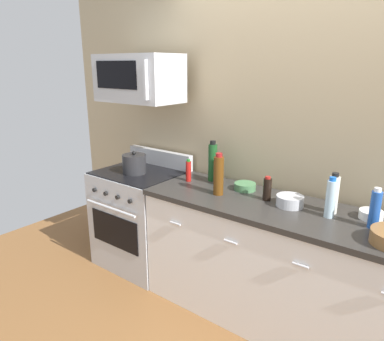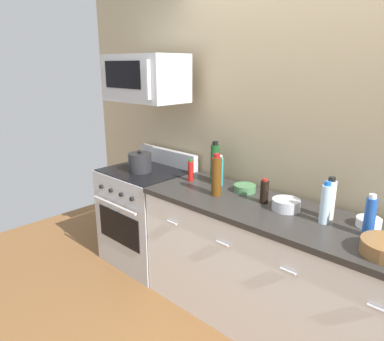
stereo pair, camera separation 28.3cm
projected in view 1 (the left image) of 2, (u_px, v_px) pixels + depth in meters
ground_plane at (277, 321)px, 2.72m from camera, size 6.23×6.23×0.00m
back_wall at (313, 137)px, 2.65m from camera, size 5.19×0.10×2.70m
counter_unit at (282, 268)px, 2.59m from camera, size 2.10×0.66×0.92m
range_oven at (141, 217)px, 3.42m from camera, size 0.76×0.69×1.07m
microwave at (139, 78)px, 3.09m from camera, size 0.74×0.44×0.40m
bottle_soda_blue at (375, 209)px, 2.13m from camera, size 0.06×0.06×0.25m
bottle_vinegar_white at (333, 194)px, 2.35m from camera, size 0.07×0.07×0.27m
bottle_dish_soap at (218, 170)px, 2.92m from camera, size 0.06×0.06×0.25m
bottle_soy_sauce_dark at (267, 189)px, 2.58m from camera, size 0.06×0.06×0.18m
bottle_wine_green at (213, 162)px, 3.00m from camera, size 0.07×0.07×0.34m
bottle_wine_amber at (219, 175)px, 2.68m from camera, size 0.08×0.08×0.32m
bottle_hot_sauce_red at (188, 171)px, 3.01m from camera, size 0.04×0.04×0.19m
bottle_water_clear at (331, 198)px, 2.28m from camera, size 0.06×0.06×0.27m
bowl_green_glaze at (245, 186)px, 2.81m from camera, size 0.17×0.17×0.06m
bowl_white_ceramic at (371, 214)px, 2.28m from camera, size 0.15×0.15×0.05m
bowl_steel_prep at (290, 201)px, 2.49m from camera, size 0.19×0.19×0.08m
stockpot at (134, 164)px, 3.22m from camera, size 0.21×0.21×0.20m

